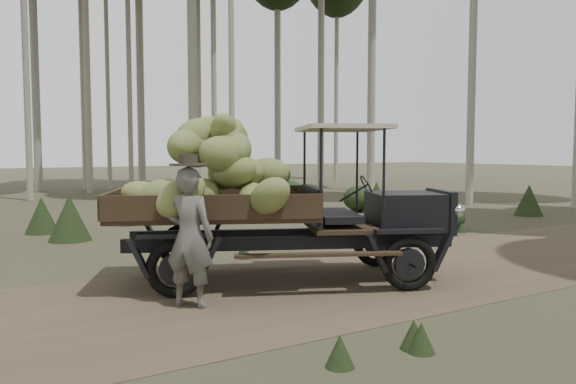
{
  "coord_description": "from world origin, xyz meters",
  "views": [
    {
      "loc": [
        -4.79,
        -6.63,
        1.95
      ],
      "look_at": [
        -0.51,
        0.42,
        1.33
      ],
      "focal_mm": 35.0,
      "sensor_mm": 36.0,
      "label": 1
    }
  ],
  "objects": [
    {
      "name": "ground",
      "position": [
        0.0,
        0.0,
        0.0
      ],
      "size": [
        120.0,
        120.0,
        0.0
      ],
      "primitive_type": "plane",
      "color": "#473D2B",
      "rests_on": "ground"
    },
    {
      "name": "dirt_track",
      "position": [
        0.0,
        0.0,
        0.0
      ],
      "size": [
        70.0,
        4.0,
        0.01
      ],
      "primitive_type": "cube",
      "color": "brown",
      "rests_on": "ground"
    },
    {
      "name": "banana_truck",
      "position": [
        -1.08,
        0.57,
        1.45
      ],
      "size": [
        5.18,
        3.53,
        2.56
      ],
      "rotation": [
        0.0,
        0.0,
        -0.43
      ],
      "color": "black",
      "rests_on": "ground"
    },
    {
      "name": "farmer",
      "position": [
        -2.28,
        -0.14,
        0.9
      ],
      "size": [
        0.73,
        0.75,
        1.9
      ],
      "rotation": [
        0.0,
        0.0,
        2.28
      ],
      "color": "#595751",
      "rests_on": "ground"
    },
    {
      "name": "undergrowth",
      "position": [
        -1.42,
        -0.48,
        0.53
      ],
      "size": [
        23.67,
        21.29,
        1.39
      ],
      "color": "#233319",
      "rests_on": "ground"
    }
  ]
}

